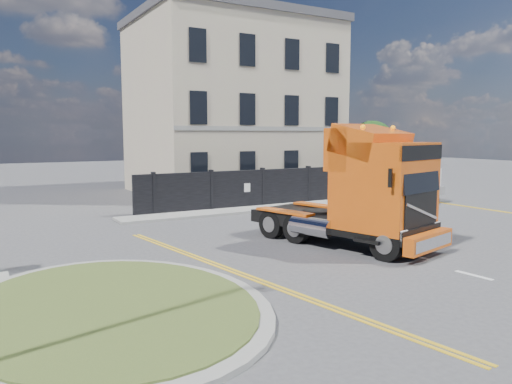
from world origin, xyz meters
TOP-DOWN VIEW (x-y plane):
  - ground at (0.00, 0.00)m, footprint 120.00×120.00m
  - traffic_island at (-7.00, -3.00)m, footprint 6.80×6.80m
  - hoarding_fence at (6.55, 9.00)m, footprint 18.80×0.25m
  - georgian_building at (6.00, 16.50)m, footprint 12.30×10.30m
  - tree at (14.38, 12.10)m, footprint 3.20×3.20m
  - pavement_far at (6.00, 8.10)m, footprint 20.00×1.60m
  - truck at (2.11, -1.13)m, footprint 4.18×7.21m
  - flatbed_pickup at (12.47, 6.63)m, footprint 2.97×5.12m

SIDE VIEW (x-z plane):
  - ground at x=0.00m, z-range 0.00..0.00m
  - pavement_far at x=6.00m, z-range 0.00..0.12m
  - traffic_island at x=-7.00m, z-range 0.00..0.16m
  - hoarding_fence at x=6.55m, z-range 0.00..2.00m
  - flatbed_pickup at x=12.47m, z-range 0.08..2.06m
  - truck at x=2.11m, z-range -0.21..3.86m
  - tree at x=14.38m, z-range 0.65..5.45m
  - georgian_building at x=6.00m, z-range -0.63..12.17m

